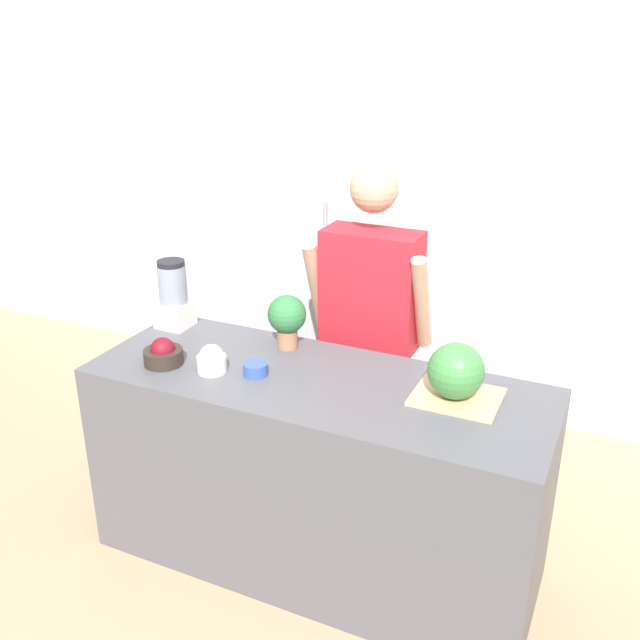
{
  "coord_description": "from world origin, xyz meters",
  "views": [
    {
      "loc": [
        1.11,
        -2.0,
        2.26
      ],
      "look_at": [
        0.0,
        0.39,
        1.16
      ],
      "focal_mm": 40.0,
      "sensor_mm": 36.0,
      "label": 1
    }
  ],
  "objects_px": {
    "bowl_cherries": "(163,354)",
    "bowl_small_blue": "(255,369)",
    "bowl_cream": "(212,360)",
    "person": "(369,336)",
    "potted_plant": "(287,317)",
    "refrigerator": "(313,268)",
    "blender": "(174,296)",
    "watermelon": "(456,371)"
  },
  "relations": [
    {
      "from": "watermelon",
      "to": "bowl_cream",
      "type": "bearing_deg",
      "value": -169.06
    },
    {
      "from": "bowl_small_blue",
      "to": "potted_plant",
      "type": "xyz_separation_m",
      "value": [
        -0.0,
        0.3,
        0.12
      ]
    },
    {
      "from": "bowl_cherries",
      "to": "potted_plant",
      "type": "bearing_deg",
      "value": 42.77
    },
    {
      "from": "bowl_small_blue",
      "to": "blender",
      "type": "xyz_separation_m",
      "value": [
        -0.6,
        0.29,
        0.13
      ]
    },
    {
      "from": "bowl_small_blue",
      "to": "blender",
      "type": "distance_m",
      "value": 0.68
    },
    {
      "from": "refrigerator",
      "to": "potted_plant",
      "type": "height_order",
      "value": "refrigerator"
    },
    {
      "from": "bowl_cream",
      "to": "potted_plant",
      "type": "height_order",
      "value": "potted_plant"
    },
    {
      "from": "bowl_cherries",
      "to": "blender",
      "type": "relative_size",
      "value": 0.51
    },
    {
      "from": "bowl_cherries",
      "to": "blender",
      "type": "distance_m",
      "value": 0.43
    },
    {
      "from": "person",
      "to": "bowl_small_blue",
      "type": "xyz_separation_m",
      "value": [
        -0.24,
        -0.68,
        0.08
      ]
    },
    {
      "from": "refrigerator",
      "to": "bowl_cream",
      "type": "distance_m",
      "value": 1.44
    },
    {
      "from": "bowl_cream",
      "to": "potted_plant",
      "type": "bearing_deg",
      "value": 63.39
    },
    {
      "from": "bowl_small_blue",
      "to": "potted_plant",
      "type": "distance_m",
      "value": 0.32
    },
    {
      "from": "bowl_cream",
      "to": "bowl_cherries",
      "type": "bearing_deg",
      "value": -173.92
    },
    {
      "from": "bowl_small_blue",
      "to": "blender",
      "type": "height_order",
      "value": "blender"
    },
    {
      "from": "bowl_cream",
      "to": "bowl_small_blue",
      "type": "height_order",
      "value": "bowl_cream"
    },
    {
      "from": "bowl_small_blue",
      "to": "refrigerator",
      "type": "bearing_deg",
      "value": 105.8
    },
    {
      "from": "refrigerator",
      "to": "watermelon",
      "type": "xyz_separation_m",
      "value": [
        1.19,
        -1.24,
        0.13
      ]
    },
    {
      "from": "bowl_cherries",
      "to": "bowl_small_blue",
      "type": "bearing_deg",
      "value": 10.57
    },
    {
      "from": "person",
      "to": "bowl_cream",
      "type": "distance_m",
      "value": 0.85
    },
    {
      "from": "blender",
      "to": "potted_plant",
      "type": "distance_m",
      "value": 0.6
    },
    {
      "from": "bowl_small_blue",
      "to": "potted_plant",
      "type": "bearing_deg",
      "value": 90.76
    },
    {
      "from": "person",
      "to": "potted_plant",
      "type": "height_order",
      "value": "person"
    },
    {
      "from": "refrigerator",
      "to": "bowl_small_blue",
      "type": "relative_size",
      "value": 17.75
    },
    {
      "from": "watermelon",
      "to": "potted_plant",
      "type": "distance_m",
      "value": 0.82
    },
    {
      "from": "bowl_cherries",
      "to": "bowl_cream",
      "type": "xyz_separation_m",
      "value": [
        0.23,
        0.02,
        0.01
      ]
    },
    {
      "from": "refrigerator",
      "to": "bowl_cream",
      "type": "height_order",
      "value": "refrigerator"
    },
    {
      "from": "refrigerator",
      "to": "person",
      "type": "xyz_separation_m",
      "value": [
        0.63,
        -0.7,
        -0.04
      ]
    },
    {
      "from": "person",
      "to": "bowl_small_blue",
      "type": "height_order",
      "value": "person"
    },
    {
      "from": "watermelon",
      "to": "blender",
      "type": "xyz_separation_m",
      "value": [
        -1.41,
        0.15,
        0.03
      ]
    },
    {
      "from": "person",
      "to": "bowl_cherries",
      "type": "height_order",
      "value": "person"
    },
    {
      "from": "person",
      "to": "bowl_cherries",
      "type": "bearing_deg",
      "value": -130.95
    },
    {
      "from": "potted_plant",
      "to": "watermelon",
      "type": "bearing_deg",
      "value": -11.15
    },
    {
      "from": "bowl_cream",
      "to": "blender",
      "type": "height_order",
      "value": "blender"
    },
    {
      "from": "watermelon",
      "to": "bowl_small_blue",
      "type": "xyz_separation_m",
      "value": [
        -0.8,
        -0.14,
        -0.1
      ]
    },
    {
      "from": "bowl_cherries",
      "to": "bowl_cream",
      "type": "relative_size",
      "value": 1.36
    },
    {
      "from": "person",
      "to": "bowl_small_blue",
      "type": "relative_size",
      "value": 16.6
    },
    {
      "from": "blender",
      "to": "bowl_cream",
      "type": "bearing_deg",
      "value": -38.59
    },
    {
      "from": "refrigerator",
      "to": "potted_plant",
      "type": "distance_m",
      "value": 1.15
    },
    {
      "from": "potted_plant",
      "to": "refrigerator",
      "type": "bearing_deg",
      "value": 109.67
    },
    {
      "from": "bowl_small_blue",
      "to": "watermelon",
      "type": "bearing_deg",
      "value": 9.75
    },
    {
      "from": "blender",
      "to": "potted_plant",
      "type": "xyz_separation_m",
      "value": [
        0.6,
        0.01,
        -0.01
      ]
    }
  ]
}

